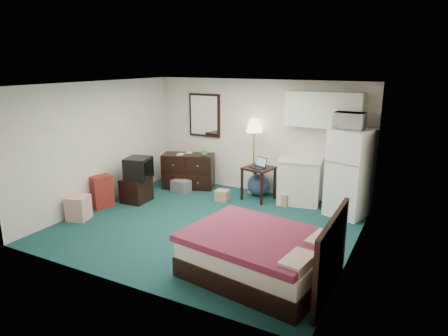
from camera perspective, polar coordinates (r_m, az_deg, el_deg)
The scene contains 25 objects.
floor at distance 7.30m, azimuth -2.28°, elevation -8.14°, with size 5.00×4.50×0.01m, color #143432.
ceiling at distance 6.72m, azimuth -2.50°, elevation 11.85°, with size 5.00×4.50×0.01m, color white.
walls at distance 6.91m, azimuth -2.39°, elevation 1.44°, with size 5.01×4.51×2.50m.
mirror at distance 9.39m, azimuth -2.78°, elevation 7.54°, with size 0.80×0.06×1.00m, color white, non-canonical shape.
upper_cabinets at distance 8.16m, azimuth 14.04°, elevation 8.11°, with size 1.50×0.35×0.70m, color white, non-canonical shape.
headboard at distance 5.25m, azimuth 15.13°, elevation -11.76°, with size 0.06×1.56×1.00m, color black, non-canonical shape.
dresser at distance 9.34m, azimuth -5.11°, elevation -0.40°, with size 1.16×0.53×0.79m, color black, non-canonical shape.
floor_lamp at distance 8.79m, azimuth 4.27°, elevation 1.61°, with size 0.36×0.36×1.68m, color gold, non-canonical shape.
desk at distance 8.52m, azimuth 4.94°, elevation -2.20°, with size 0.56×0.56×0.71m, color black, non-canonical shape.
exercise_ball at distance 8.80m, azimuth 4.93°, elevation -2.40°, with size 0.49×0.49×0.49m, color navy.
kitchen_counter at distance 8.40m, azimuth 10.71°, elevation -1.97°, with size 0.83×0.63×0.91m, color white, non-canonical shape.
fridge at distance 7.87m, azimuth 17.53°, elevation -0.71°, with size 0.69×0.69×1.67m, color white, non-canonical shape.
bed at distance 5.62m, azimuth 4.96°, elevation -12.28°, with size 1.87×1.46×0.60m, color maroon, non-canonical shape.
tv_stand at distance 8.61m, azimuth -12.41°, elevation -3.09°, with size 0.50×0.54×0.50m, color black, non-canonical shape.
suitcase at distance 8.41m, azimuth -17.07°, elevation -3.25°, with size 0.25×0.41×0.66m, color maroon, non-canonical shape.
retail_box at distance 7.95m, azimuth -20.08°, elevation -5.37°, with size 0.36×0.36×0.45m, color silver, non-canonical shape.
file_bin at distance 9.07m, azimuth -6.16°, elevation -2.61°, with size 0.39×0.29×0.28m, color slate, non-canonical shape.
cardboard_box_a at distance 8.48m, azimuth -0.25°, elevation -3.94°, with size 0.27×0.23×0.23m, color #A47E62, non-canonical shape.
cardboard_box_b at distance 8.33m, azimuth 8.74°, elevation -4.39°, with size 0.21×0.25×0.25m, color #A47E62, non-canonical shape.
laptop at distance 8.34m, azimuth 4.80°, elevation 0.70°, with size 0.30×0.25×0.21m, color black, non-canonical shape.
crt_tv at distance 8.48m, azimuth -12.14°, elevation -0.02°, with size 0.48×0.52×0.45m, color black, non-canonical shape.
microwave at distance 7.71m, azimuth 17.48°, elevation 6.74°, with size 0.54×0.30×0.37m, color white.
book_a at distance 9.22m, azimuth -6.66°, elevation 2.57°, with size 0.16×0.02×0.21m, color #A47E62.
book_b at distance 9.35m, azimuth -5.45°, elevation 2.74°, with size 0.15×0.02×0.20m, color #A47E62.
mug at distance 9.04m, azimuth -2.85°, elevation 2.16°, with size 0.14×0.11×0.14m, color #4B8440.
Camera 1 is at (3.37, -5.81, 2.87)m, focal length 32.00 mm.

